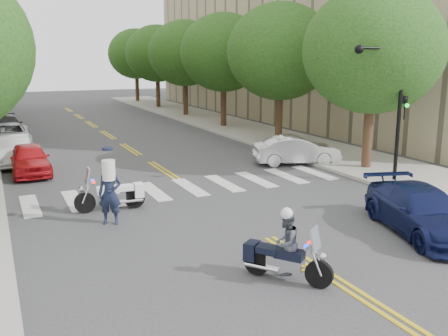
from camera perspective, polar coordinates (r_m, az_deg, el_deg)
ground at (r=15.06m, az=5.20°, el=-7.96°), size 140.00×140.00×0.00m
sidewalk_right at (r=38.35m, az=0.89°, el=4.84°), size 5.00×60.00×0.15m
tree_r_0 at (r=24.18m, az=16.67°, el=12.77°), size 6.40×6.40×8.45m
tree_r_1 at (r=30.64m, az=6.47°, el=13.07°), size 6.40×6.40×8.45m
tree_r_2 at (r=37.69m, az=-0.06°, el=13.06°), size 6.40×6.40×8.45m
tree_r_3 at (r=45.06m, az=-4.49°, el=12.95°), size 6.40×6.40×8.45m
tree_r_4 at (r=52.62m, az=-7.67°, el=12.83°), size 6.40×6.40×8.45m
tree_r_5 at (r=60.29m, az=-10.03°, el=12.72°), size 6.40×6.40×8.45m
traffic_signal_pole at (r=21.66m, az=18.62°, el=7.85°), size 2.82×0.42×6.00m
motorcycle_police at (r=12.14m, az=6.84°, el=-9.07°), size 1.55×1.95×1.83m
motorcycle_parked at (r=17.91m, az=-12.23°, el=-2.99°), size 2.44×0.64×1.58m
officer_standing at (r=16.34m, az=-12.91°, el=-2.86°), size 0.87×0.75×2.02m
convertible at (r=25.18m, az=8.27°, el=2.03°), size 4.51×2.70×1.41m
sedan_blue at (r=16.32m, az=21.65°, el=-4.57°), size 3.29×5.24×1.42m
parked_car_a at (r=24.44m, az=-21.33°, el=0.96°), size 1.67×4.13×1.41m
parked_car_b at (r=27.04m, az=-22.90°, el=1.88°), size 1.55×4.28×1.40m
parked_car_c at (r=31.97m, az=-23.34°, el=3.39°), size 2.48×5.19×1.43m
parked_car_d at (r=36.93m, az=-23.56°, el=4.43°), size 2.29×4.81×1.35m
parked_car_e at (r=42.75m, az=-23.92°, el=5.31°), size 1.69×3.76×1.25m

